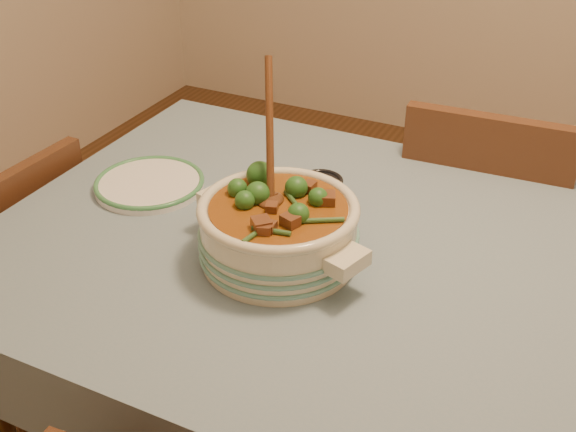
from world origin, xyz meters
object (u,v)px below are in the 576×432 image
object	(u,v)px
stew_casserole	(278,226)
white_plate	(150,183)
chair_far	(480,231)
dining_table	(381,299)
chair_left	(18,274)
condiment_bowl	(321,188)

from	to	relation	value
stew_casserole	white_plate	bearing A→B (deg)	162.52
chair_far	stew_casserole	bearing A→B (deg)	64.43
stew_casserole	white_plate	size ratio (longest dim) A/B	1.42
dining_table	chair_left	world-z (taller)	chair_left
condiment_bowl	chair_left	world-z (taller)	condiment_bowl
condiment_bowl	chair_left	bearing A→B (deg)	-162.01
condiment_bowl	stew_casserole	bearing A→B (deg)	-85.21
stew_casserole	chair_far	xyz separation A→B (m)	(0.28, 0.68, -0.33)
dining_table	chair_left	distance (m)	1.01
chair_left	condiment_bowl	bearing A→B (deg)	110.09
condiment_bowl	chair_far	size ratio (longest dim) A/B	0.11
chair_far	white_plate	bearing A→B (deg)	35.66
white_plate	chair_left	world-z (taller)	chair_left
dining_table	chair_far	distance (m)	0.62
dining_table	stew_casserole	distance (m)	0.27
dining_table	white_plate	xyz separation A→B (m)	(-0.61, 0.05, 0.10)
dining_table	chair_left	bearing A→B (deg)	-175.87
condiment_bowl	chair_far	world-z (taller)	chair_far
stew_casserole	condiment_bowl	bearing A→B (deg)	94.79
stew_casserole	white_plate	xyz separation A→B (m)	(-0.41, 0.13, -0.07)
stew_casserole	chair_far	world-z (taller)	stew_casserole
stew_casserole	chair_far	size ratio (longest dim) A/B	0.45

